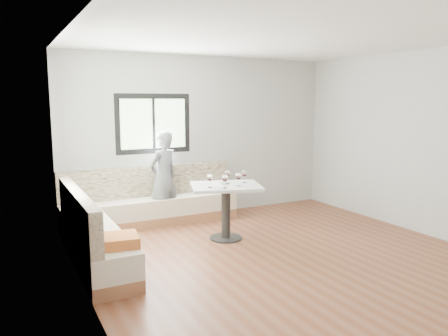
# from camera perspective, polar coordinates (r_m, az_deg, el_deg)

# --- Properties ---
(room) EXTENTS (5.01, 5.01, 2.81)m
(room) POSITION_cam_1_polar(r_m,az_deg,el_deg) (5.63, 6.74, 2.42)
(room) COLOR brown
(room) RESTS_ON ground
(banquette) EXTENTS (2.90, 2.80, 0.95)m
(banquette) POSITION_cam_1_polar(r_m,az_deg,el_deg) (6.60, -12.23, -6.32)
(banquette) COLOR #9C6646
(banquette) RESTS_ON ground
(table) EXTENTS (1.18, 1.05, 0.81)m
(table) POSITION_cam_1_polar(r_m,az_deg,el_deg) (6.41, 0.25, -4.01)
(table) COLOR black
(table) RESTS_ON ground
(person) EXTENTS (0.66, 0.56, 1.55)m
(person) POSITION_cam_1_polar(r_m,az_deg,el_deg) (7.24, -7.91, -1.30)
(person) COLOR slate
(person) RESTS_ON ground
(olive_ramekin) EXTENTS (0.11, 0.11, 0.05)m
(olive_ramekin) POSITION_cam_1_polar(r_m,az_deg,el_deg) (6.43, -0.22, -1.91)
(olive_ramekin) COLOR white
(olive_ramekin) RESTS_ON table
(wine_glass_a) EXTENTS (0.09, 0.09, 0.20)m
(wine_glass_a) POSITION_cam_1_polar(r_m,az_deg,el_deg) (6.16, -1.86, -1.29)
(wine_glass_a) COLOR white
(wine_glass_a) RESTS_ON table
(wine_glass_b) EXTENTS (0.09, 0.09, 0.20)m
(wine_glass_b) POSITION_cam_1_polar(r_m,az_deg,el_deg) (6.12, 0.13, -1.35)
(wine_glass_b) COLOR white
(wine_glass_b) RESTS_ON table
(wine_glass_c) EXTENTS (0.09, 0.09, 0.20)m
(wine_glass_c) POSITION_cam_1_polar(r_m,az_deg,el_deg) (6.26, 1.93, -1.13)
(wine_glass_c) COLOR white
(wine_glass_c) RESTS_ON table
(wine_glass_d) EXTENTS (0.09, 0.09, 0.20)m
(wine_glass_d) POSITION_cam_1_polar(r_m,az_deg,el_deg) (6.47, 0.46, -0.80)
(wine_glass_d) COLOR white
(wine_glass_d) RESTS_ON table
(wine_glass_e) EXTENTS (0.09, 0.09, 0.20)m
(wine_glass_e) POSITION_cam_1_polar(r_m,az_deg,el_deg) (6.52, 2.67, -0.73)
(wine_glass_e) COLOR white
(wine_glass_e) RESTS_ON table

